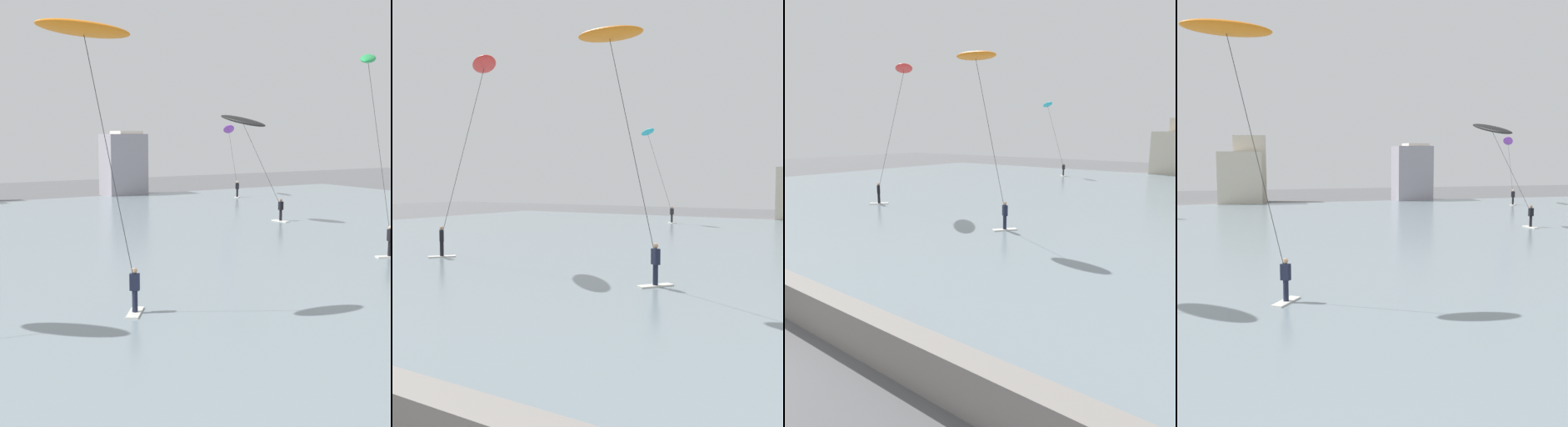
% 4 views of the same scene
% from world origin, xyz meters
% --- Properties ---
extents(seawall_barrier, '(60.00, 0.70, 1.13)m').
position_xyz_m(seawall_barrier, '(0.00, 3.90, 0.57)').
color(seawall_barrier, gray).
rests_on(seawall_barrier, ground).
extents(water_bay, '(84.00, 52.00, 0.10)m').
position_xyz_m(water_bay, '(0.00, 30.60, 0.05)').
color(water_bay, gray).
rests_on(water_bay, ground).
extents(kitesurfer_cyan, '(4.84, 2.38, 9.58)m').
position_xyz_m(kitesurfer_cyan, '(-17.76, 46.84, 7.89)').
color(kitesurfer_cyan, silver).
rests_on(kitesurfer_cyan, water_bay).
extents(kitesurfer_orange, '(4.01, 1.78, 9.98)m').
position_xyz_m(kitesurfer_orange, '(-5.07, 16.56, 8.79)').
color(kitesurfer_orange, silver).
rests_on(kitesurfer_orange, water_bay).
extents(kitesurfer_red, '(4.36, 3.76, 10.35)m').
position_xyz_m(kitesurfer_red, '(-14.48, 19.18, 9.52)').
color(kitesurfer_red, silver).
rests_on(kitesurfer_red, water_bay).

